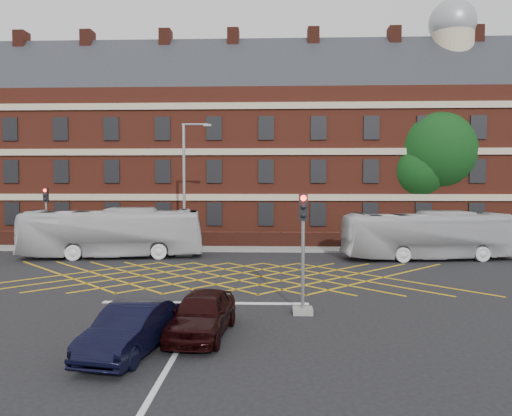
{
  "coord_description": "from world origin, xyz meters",
  "views": [
    {
      "loc": [
        2.7,
        -22.45,
        4.68
      ],
      "look_at": [
        1.78,
        1.5,
        3.43
      ],
      "focal_mm": 35.0,
      "sensor_mm": 36.0,
      "label": 1
    }
  ],
  "objects_px": {
    "car_navy": "(131,329)",
    "traffic_light_near": "(303,264)",
    "traffic_light_far": "(47,226)",
    "bus_right": "(429,235)",
    "street_lamp": "(185,211)",
    "direction_signs": "(63,229)",
    "utility_cabinet": "(208,304)",
    "deciduous_tree": "(432,157)",
    "bus_left": "(113,233)",
    "car_maroon": "(202,313)"
  },
  "relations": [
    {
      "from": "car_navy",
      "to": "traffic_light_near",
      "type": "height_order",
      "value": "traffic_light_near"
    },
    {
      "from": "traffic_light_far",
      "to": "bus_right",
      "type": "bearing_deg",
      "value": -5.42
    },
    {
      "from": "street_lamp",
      "to": "direction_signs",
      "type": "xyz_separation_m",
      "value": [
        -9.27,
        3.18,
        -1.45
      ]
    },
    {
      "from": "direction_signs",
      "to": "utility_cabinet",
      "type": "height_order",
      "value": "direction_signs"
    },
    {
      "from": "bus_right",
      "to": "street_lamp",
      "type": "height_order",
      "value": "street_lamp"
    },
    {
      "from": "deciduous_tree",
      "to": "traffic_light_far",
      "type": "xyz_separation_m",
      "value": [
        -27.84,
        -7.92,
        -4.88
      ]
    },
    {
      "from": "car_navy",
      "to": "traffic_light_far",
      "type": "relative_size",
      "value": 0.94
    },
    {
      "from": "traffic_light_near",
      "to": "direction_signs",
      "type": "distance_m",
      "value": 23.27
    },
    {
      "from": "traffic_light_near",
      "to": "bus_left",
      "type": "bearing_deg",
      "value": 130.72
    },
    {
      "from": "bus_right",
      "to": "traffic_light_near",
      "type": "bearing_deg",
      "value": 140.58
    },
    {
      "from": "bus_left",
      "to": "traffic_light_near",
      "type": "height_order",
      "value": "traffic_light_near"
    },
    {
      "from": "traffic_light_near",
      "to": "traffic_light_far",
      "type": "xyz_separation_m",
      "value": [
        -16.28,
        15.09,
        0.0
      ]
    },
    {
      "from": "bus_right",
      "to": "car_navy",
      "type": "bearing_deg",
      "value": 135.84
    },
    {
      "from": "street_lamp",
      "to": "bus_left",
      "type": "bearing_deg",
      "value": -167.7
    },
    {
      "from": "traffic_light_near",
      "to": "traffic_light_far",
      "type": "distance_m",
      "value": 22.2
    },
    {
      "from": "bus_left",
      "to": "direction_signs",
      "type": "distance_m",
      "value": 6.43
    },
    {
      "from": "car_navy",
      "to": "street_lamp",
      "type": "relative_size",
      "value": 0.48
    },
    {
      "from": "traffic_light_near",
      "to": "street_lamp",
      "type": "height_order",
      "value": "street_lamp"
    },
    {
      "from": "bus_right",
      "to": "street_lamp",
      "type": "xyz_separation_m",
      "value": [
        -15.0,
        1.0,
        1.37
      ]
    },
    {
      "from": "deciduous_tree",
      "to": "direction_signs",
      "type": "bearing_deg",
      "value": -167.55
    },
    {
      "from": "traffic_light_far",
      "to": "street_lamp",
      "type": "distance_m",
      "value": 9.75
    },
    {
      "from": "deciduous_tree",
      "to": "traffic_light_near",
      "type": "distance_m",
      "value": 26.21
    },
    {
      "from": "bus_right",
      "to": "street_lamp",
      "type": "distance_m",
      "value": 15.1
    },
    {
      "from": "bus_left",
      "to": "direction_signs",
      "type": "bearing_deg",
      "value": 42.34
    },
    {
      "from": "bus_right",
      "to": "traffic_light_far",
      "type": "relative_size",
      "value": 2.44
    },
    {
      "from": "bus_left",
      "to": "traffic_light_far",
      "type": "height_order",
      "value": "traffic_light_far"
    },
    {
      "from": "bus_right",
      "to": "car_navy",
      "type": "xyz_separation_m",
      "value": [
        -13.26,
        -17.05,
        -0.79
      ]
    },
    {
      "from": "traffic_light_near",
      "to": "utility_cabinet",
      "type": "xyz_separation_m",
      "value": [
        -3.35,
        -0.31,
        -1.37
      ]
    },
    {
      "from": "street_lamp",
      "to": "utility_cabinet",
      "type": "relative_size",
      "value": 10.46
    },
    {
      "from": "direction_signs",
      "to": "deciduous_tree",
      "type": "bearing_deg",
      "value": 12.45
    },
    {
      "from": "street_lamp",
      "to": "traffic_light_far",
      "type": "bearing_deg",
      "value": 172.08
    },
    {
      "from": "car_maroon",
      "to": "traffic_light_far",
      "type": "height_order",
      "value": "traffic_light_far"
    },
    {
      "from": "traffic_light_far",
      "to": "street_lamp",
      "type": "xyz_separation_m",
      "value": [
        9.6,
        -1.34,
        1.06
      ]
    },
    {
      "from": "car_maroon",
      "to": "direction_signs",
      "type": "relative_size",
      "value": 1.83
    },
    {
      "from": "traffic_light_far",
      "to": "direction_signs",
      "type": "height_order",
      "value": "traffic_light_far"
    },
    {
      "from": "bus_left",
      "to": "bus_right",
      "type": "relative_size",
      "value": 1.06
    },
    {
      "from": "deciduous_tree",
      "to": "traffic_light_near",
      "type": "bearing_deg",
      "value": -116.67
    },
    {
      "from": "bus_left",
      "to": "utility_cabinet",
      "type": "bearing_deg",
      "value": -157.29
    },
    {
      "from": "car_navy",
      "to": "utility_cabinet",
      "type": "xyz_separation_m",
      "value": [
        1.58,
        3.98,
        -0.27
      ]
    },
    {
      "from": "street_lamp",
      "to": "bus_right",
      "type": "bearing_deg",
      "value": -3.81
    },
    {
      "from": "car_navy",
      "to": "car_maroon",
      "type": "xyz_separation_m",
      "value": [
        1.72,
        1.61,
        0.02
      ]
    },
    {
      "from": "direction_signs",
      "to": "car_navy",
      "type": "bearing_deg",
      "value": -62.57
    },
    {
      "from": "bus_right",
      "to": "deciduous_tree",
      "type": "xyz_separation_m",
      "value": [
        3.23,
        10.26,
        5.19
      ]
    },
    {
      "from": "car_navy",
      "to": "car_maroon",
      "type": "bearing_deg",
      "value": 53.11
    },
    {
      "from": "bus_left",
      "to": "traffic_light_far",
      "type": "bearing_deg",
      "value": 58.86
    },
    {
      "from": "deciduous_tree",
      "to": "traffic_light_far",
      "type": "height_order",
      "value": "deciduous_tree"
    },
    {
      "from": "traffic_light_far",
      "to": "utility_cabinet",
      "type": "relative_size",
      "value": 5.35
    },
    {
      "from": "deciduous_tree",
      "to": "traffic_light_near",
      "type": "relative_size",
      "value": 2.51
    },
    {
      "from": "traffic_light_near",
      "to": "street_lamp",
      "type": "xyz_separation_m",
      "value": [
        -6.68,
        13.76,
        1.06
      ]
    },
    {
      "from": "traffic_light_near",
      "to": "utility_cabinet",
      "type": "height_order",
      "value": "traffic_light_near"
    }
  ]
}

